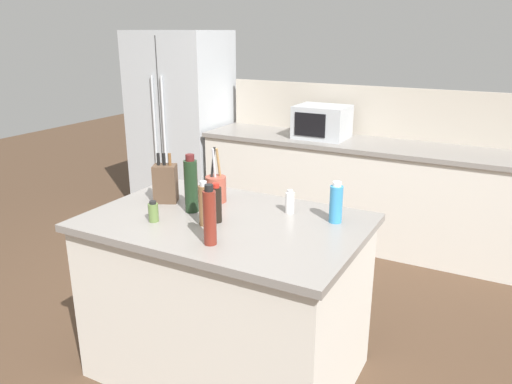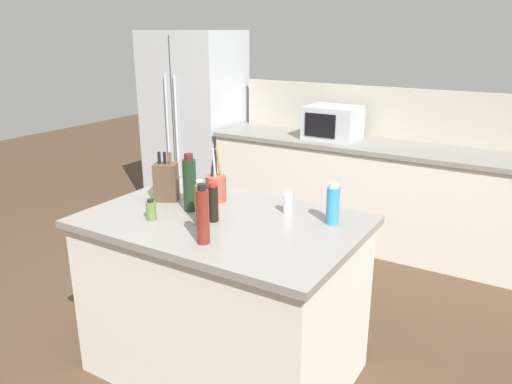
{
  "view_description": "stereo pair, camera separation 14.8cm",
  "coord_description": "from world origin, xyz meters",
  "px_view_note": "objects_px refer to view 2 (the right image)",
  "views": [
    {
      "loc": [
        1.31,
        -2.1,
        1.9
      ],
      "look_at": [
        0.0,
        0.35,
        0.99
      ],
      "focal_mm": 35.0,
      "sensor_mm": 36.0,
      "label": 1
    },
    {
      "loc": [
        1.44,
        -2.02,
        1.9
      ],
      "look_at": [
        0.0,
        0.35,
        0.99
      ],
      "focal_mm": 35.0,
      "sensor_mm": 36.0,
      "label": 2
    }
  ],
  "objects_px": {
    "knife_block": "(166,182)",
    "dish_soap_bottle": "(333,205)",
    "salt_shaker": "(288,203)",
    "vinegar_bottle": "(203,216)",
    "utensil_crock": "(216,187)",
    "spice_jar_oregano": "(151,210)",
    "soy_sauce_bottle": "(213,203)",
    "wine_bottle": "(190,184)",
    "microwave": "(333,123)",
    "pepper_grinder": "(200,204)",
    "refrigerator": "(195,121)"
  },
  "relations": [
    {
      "from": "refrigerator",
      "to": "wine_bottle",
      "type": "relative_size",
      "value": 5.84
    },
    {
      "from": "utensil_crock",
      "to": "spice_jar_oregano",
      "type": "xyz_separation_m",
      "value": [
        -0.12,
        -0.42,
        -0.03
      ]
    },
    {
      "from": "microwave",
      "to": "salt_shaker",
      "type": "relative_size",
      "value": 3.58
    },
    {
      "from": "wine_bottle",
      "to": "dish_soap_bottle",
      "type": "bearing_deg",
      "value": 16.4
    },
    {
      "from": "wine_bottle",
      "to": "microwave",
      "type": "bearing_deg",
      "value": 92.07
    },
    {
      "from": "salt_shaker",
      "to": "pepper_grinder",
      "type": "xyz_separation_m",
      "value": [
        -0.31,
        -0.37,
        0.05
      ]
    },
    {
      "from": "microwave",
      "to": "wine_bottle",
      "type": "xyz_separation_m",
      "value": [
        0.08,
        -2.18,
        0.0
      ]
    },
    {
      "from": "refrigerator",
      "to": "microwave",
      "type": "bearing_deg",
      "value": -1.81
    },
    {
      "from": "vinegar_bottle",
      "to": "wine_bottle",
      "type": "xyz_separation_m",
      "value": [
        -0.33,
        0.32,
        0.02
      ]
    },
    {
      "from": "utensil_crock",
      "to": "soy_sauce_bottle",
      "type": "distance_m",
      "value": 0.33
    },
    {
      "from": "utensil_crock",
      "to": "vinegar_bottle",
      "type": "distance_m",
      "value": 0.61
    },
    {
      "from": "pepper_grinder",
      "to": "spice_jar_oregano",
      "type": "bearing_deg",
      "value": -162.39
    },
    {
      "from": "utensil_crock",
      "to": "salt_shaker",
      "type": "bearing_deg",
      "value": 3.54
    },
    {
      "from": "microwave",
      "to": "dish_soap_bottle",
      "type": "height_order",
      "value": "microwave"
    },
    {
      "from": "salt_shaker",
      "to": "vinegar_bottle",
      "type": "height_order",
      "value": "vinegar_bottle"
    },
    {
      "from": "spice_jar_oregano",
      "to": "salt_shaker",
      "type": "relative_size",
      "value": 0.85
    },
    {
      "from": "pepper_grinder",
      "to": "wine_bottle",
      "type": "relative_size",
      "value": 0.73
    },
    {
      "from": "microwave",
      "to": "spice_jar_oregano",
      "type": "bearing_deg",
      "value": -90.26
    },
    {
      "from": "soy_sauce_bottle",
      "to": "wine_bottle",
      "type": "distance_m",
      "value": 0.22
    },
    {
      "from": "utensil_crock",
      "to": "dish_soap_bottle",
      "type": "bearing_deg",
      "value": 1.17
    },
    {
      "from": "utensil_crock",
      "to": "salt_shaker",
      "type": "xyz_separation_m",
      "value": [
        0.46,
        0.03,
        -0.02
      ]
    },
    {
      "from": "soy_sauce_bottle",
      "to": "salt_shaker",
      "type": "xyz_separation_m",
      "value": [
        0.28,
        0.3,
        -0.04
      ]
    },
    {
      "from": "microwave",
      "to": "spice_jar_oregano",
      "type": "relative_size",
      "value": 4.19
    },
    {
      "from": "knife_block",
      "to": "dish_soap_bottle",
      "type": "relative_size",
      "value": 1.32
    },
    {
      "from": "refrigerator",
      "to": "soy_sauce_bottle",
      "type": "height_order",
      "value": "refrigerator"
    },
    {
      "from": "soy_sauce_bottle",
      "to": "dish_soap_bottle",
      "type": "bearing_deg",
      "value": 27.85
    },
    {
      "from": "spice_jar_oregano",
      "to": "salt_shaker",
      "type": "height_order",
      "value": "salt_shaker"
    },
    {
      "from": "knife_block",
      "to": "wine_bottle",
      "type": "xyz_separation_m",
      "value": [
        0.23,
        -0.06,
        0.04
      ]
    },
    {
      "from": "knife_block",
      "to": "vinegar_bottle",
      "type": "height_order",
      "value": "vinegar_bottle"
    },
    {
      "from": "refrigerator",
      "to": "soy_sauce_bottle",
      "type": "distance_m",
      "value": 3.0
    },
    {
      "from": "utensil_crock",
      "to": "refrigerator",
      "type": "bearing_deg",
      "value": 130.56
    },
    {
      "from": "vinegar_bottle",
      "to": "soy_sauce_bottle",
      "type": "bearing_deg",
      "value": 116.36
    },
    {
      "from": "knife_block",
      "to": "vinegar_bottle",
      "type": "distance_m",
      "value": 0.68
    },
    {
      "from": "microwave",
      "to": "soy_sauce_bottle",
      "type": "relative_size",
      "value": 2.23
    },
    {
      "from": "soy_sauce_bottle",
      "to": "knife_block",
      "type": "bearing_deg",
      "value": 162.94
    },
    {
      "from": "dish_soap_bottle",
      "to": "microwave",
      "type": "bearing_deg",
      "value": 112.93
    },
    {
      "from": "spice_jar_oregano",
      "to": "soy_sauce_bottle",
      "type": "bearing_deg",
      "value": 27.01
    },
    {
      "from": "utensil_crock",
      "to": "soy_sauce_bottle",
      "type": "bearing_deg",
      "value": -56.96
    },
    {
      "from": "spice_jar_oregano",
      "to": "refrigerator",
      "type": "bearing_deg",
      "value": 123.44
    },
    {
      "from": "wine_bottle",
      "to": "spice_jar_oregano",
      "type": "bearing_deg",
      "value": -112.43
    },
    {
      "from": "dish_soap_bottle",
      "to": "wine_bottle",
      "type": "relative_size",
      "value": 0.68
    },
    {
      "from": "vinegar_bottle",
      "to": "pepper_grinder",
      "type": "bearing_deg",
      "value": 130.25
    },
    {
      "from": "pepper_grinder",
      "to": "refrigerator",
      "type": "bearing_deg",
      "value": 128.46
    },
    {
      "from": "utensil_crock",
      "to": "wine_bottle",
      "type": "distance_m",
      "value": 0.22
    },
    {
      "from": "utensil_crock",
      "to": "dish_soap_bottle",
      "type": "relative_size",
      "value": 1.46
    },
    {
      "from": "utensil_crock",
      "to": "vinegar_bottle",
      "type": "bearing_deg",
      "value": -60.06
    },
    {
      "from": "salt_shaker",
      "to": "wine_bottle",
      "type": "bearing_deg",
      "value": -154.16
    },
    {
      "from": "refrigerator",
      "to": "utensil_crock",
      "type": "relative_size",
      "value": 5.9
    },
    {
      "from": "knife_block",
      "to": "soy_sauce_bottle",
      "type": "relative_size",
      "value": 1.38
    },
    {
      "from": "wine_bottle",
      "to": "salt_shaker",
      "type": "bearing_deg",
      "value": 25.84
    }
  ]
}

